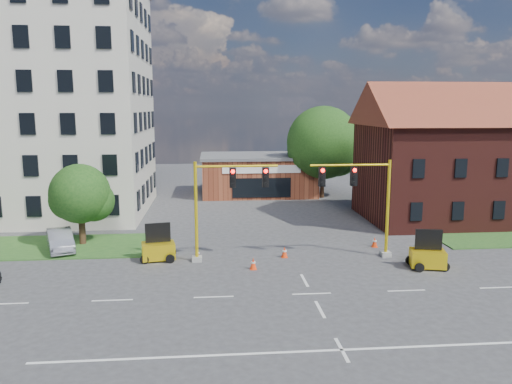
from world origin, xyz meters
The scene contains 17 objects.
ground centered at (0.00, 0.00, 0.00)m, with size 120.00×120.00×0.00m, color #3B3B3D.
lane_markings centered at (0.00, -3.00, 0.01)m, with size 60.00×36.00×0.01m, color white, non-canonical shape.
office_block centered at (-20.00, 21.90, 10.31)m, with size 18.40×15.40×20.60m.
brick_shop centered at (0.00, 29.98, 2.16)m, with size 12.40×8.40×4.30m.
townhouse_row centered at (18.00, 16.00, 5.93)m, with size 21.00×11.00×11.50m.
tree_large centered at (6.89, 27.08, 5.53)m, with size 7.94×7.56×9.56m.
tree_nw_front centered at (-13.79, 10.58, 3.43)m, with size 4.28×4.07×5.63m.
signal_mast_west centered at (-4.36, 6.00, 3.92)m, with size 5.30×0.60×6.20m.
signal_mast_east centered at (4.36, 6.00, 3.92)m, with size 5.30×0.60×6.20m.
trailer_west centered at (-8.39, 6.46, 0.71)m, with size 2.19×1.66×2.26m.
trailer_east centered at (7.64, 3.48, 0.70)m, with size 2.22×1.72×2.24m.
cone_a centered at (-2.66, 4.16, 0.34)m, with size 0.40×0.40×0.70m.
cone_b centered at (-5.99, 6.36, 0.34)m, with size 0.40×0.40×0.70m.
cone_c centered at (-0.48, 6.33, 0.34)m, with size 0.40×0.40×0.70m.
cone_d centered at (5.98, 8.15, 0.34)m, with size 0.40×0.40×0.70m.
pickup_white centered at (13.45, 15.90, 0.82)m, with size 2.72×5.89×1.64m, color silver.
sedan_silver_front centered at (-15.12, 9.18, 0.71)m, with size 1.50×4.31×1.42m, color #A9ABB1.
Camera 1 is at (-4.97, -23.91, 9.43)m, focal length 35.00 mm.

